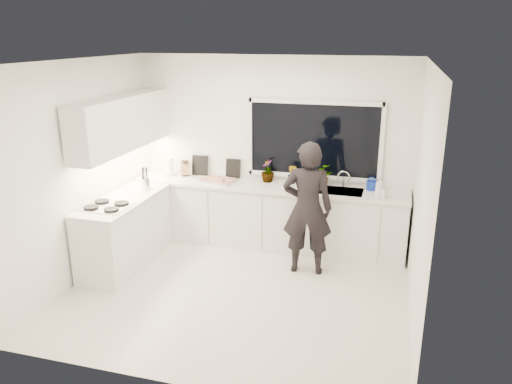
% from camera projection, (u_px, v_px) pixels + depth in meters
% --- Properties ---
extents(floor, '(4.00, 3.50, 0.02)m').
position_uv_depth(floor, '(237.00, 292.00, 6.05)').
color(floor, beige).
rests_on(floor, ground).
extents(wall_back, '(4.00, 0.02, 2.70)m').
position_uv_depth(wall_back, '(273.00, 151.00, 7.24)').
color(wall_back, white).
rests_on(wall_back, ground).
extents(wall_left, '(0.02, 3.50, 2.70)m').
position_uv_depth(wall_left, '(81.00, 172.00, 6.15)').
color(wall_left, white).
rests_on(wall_left, ground).
extents(wall_right, '(0.02, 3.50, 2.70)m').
position_uv_depth(wall_right, '(422.00, 200.00, 5.11)').
color(wall_right, white).
rests_on(wall_right, ground).
extents(ceiling, '(4.00, 3.50, 0.02)m').
position_uv_depth(ceiling, '(234.00, 60.00, 5.21)').
color(ceiling, white).
rests_on(ceiling, wall_back).
extents(window, '(1.80, 0.02, 1.00)m').
position_uv_depth(window, '(314.00, 140.00, 7.00)').
color(window, black).
rests_on(window, wall_back).
extents(base_cabinets_back, '(3.92, 0.58, 0.88)m').
position_uv_depth(base_cabinets_back, '(267.00, 217.00, 7.24)').
color(base_cabinets_back, white).
rests_on(base_cabinets_back, floor).
extents(base_cabinets_left, '(0.58, 1.60, 0.88)m').
position_uv_depth(base_cabinets_left, '(126.00, 233.00, 6.66)').
color(base_cabinets_left, white).
rests_on(base_cabinets_left, floor).
extents(countertop_back, '(3.94, 0.62, 0.04)m').
position_uv_depth(countertop_back, '(267.00, 186.00, 7.09)').
color(countertop_back, silver).
rests_on(countertop_back, base_cabinets_back).
extents(countertop_left, '(0.62, 1.60, 0.04)m').
position_uv_depth(countertop_left, '(123.00, 200.00, 6.52)').
color(countertop_left, silver).
rests_on(countertop_left, base_cabinets_left).
extents(upper_cabinets, '(0.34, 2.10, 0.70)m').
position_uv_depth(upper_cabinets, '(122.00, 123.00, 6.58)').
color(upper_cabinets, white).
rests_on(upper_cabinets, wall_left).
extents(sink, '(0.58, 0.42, 0.14)m').
position_uv_depth(sink, '(341.00, 194.00, 6.84)').
color(sink, silver).
rests_on(sink, countertop_back).
extents(faucet, '(0.03, 0.03, 0.22)m').
position_uv_depth(faucet, '(343.00, 179.00, 6.97)').
color(faucet, silver).
rests_on(faucet, countertop_back).
extents(stovetop, '(0.56, 0.48, 0.03)m').
position_uv_depth(stovetop, '(107.00, 206.00, 6.19)').
color(stovetop, black).
rests_on(stovetop, countertop_left).
extents(person, '(0.67, 0.48, 1.74)m').
position_uv_depth(person, '(307.00, 208.00, 6.30)').
color(person, black).
rests_on(person, floor).
extents(pizza_tray, '(0.57, 0.47, 0.03)m').
position_uv_depth(pizza_tray, '(218.00, 181.00, 7.25)').
color(pizza_tray, '#BDBCC1').
rests_on(pizza_tray, countertop_back).
extents(pizza, '(0.52, 0.42, 0.01)m').
position_uv_depth(pizza, '(218.00, 179.00, 7.24)').
color(pizza, '#B3171A').
rests_on(pizza, pizza_tray).
extents(watering_can, '(0.15, 0.15, 0.13)m').
position_uv_depth(watering_can, '(371.00, 185.00, 6.85)').
color(watering_can, '#1231A9').
rests_on(watering_can, countertop_back).
extents(paper_towel_roll, '(0.14, 0.14, 0.26)m').
position_uv_depth(paper_towel_roll, '(170.00, 167.00, 7.54)').
color(paper_towel_roll, white).
rests_on(paper_towel_roll, countertop_back).
extents(knife_block, '(0.16, 0.14, 0.22)m').
position_uv_depth(knife_block, '(185.00, 169.00, 7.52)').
color(knife_block, olive).
rests_on(knife_block, countertop_back).
extents(utensil_crock, '(0.13, 0.13, 0.16)m').
position_uv_depth(utensil_crock, '(145.00, 184.00, 6.87)').
color(utensil_crock, silver).
rests_on(utensil_crock, countertop_left).
extents(picture_frame_large, '(0.22, 0.03, 0.28)m').
position_uv_depth(picture_frame_large, '(233.00, 168.00, 7.42)').
color(picture_frame_large, black).
rests_on(picture_frame_large, countertop_back).
extents(picture_frame_small, '(0.25, 0.03, 0.30)m').
position_uv_depth(picture_frame_small, '(200.00, 165.00, 7.55)').
color(picture_frame_small, black).
rests_on(picture_frame_small, countertop_back).
extents(herb_plants, '(1.08, 0.35, 0.33)m').
position_uv_depth(herb_plants, '(299.00, 174.00, 7.08)').
color(herb_plants, '#26662D').
rests_on(herb_plants, countertop_back).
extents(soap_bottles, '(0.18, 0.16, 0.29)m').
position_uv_depth(soap_bottles, '(381.00, 188.00, 6.51)').
color(soap_bottles, '#D8BF66').
rests_on(soap_bottles, countertop_back).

